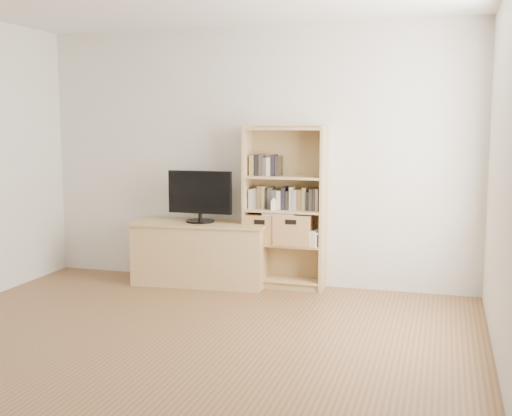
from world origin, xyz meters
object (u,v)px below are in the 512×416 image
at_px(television, 200,196).
at_px(basket_left, 264,228).
at_px(tv_stand, 201,254).
at_px(basket_right, 294,229).
at_px(baby_monitor, 274,205).
at_px(bookshelf, 285,208).
at_px(laptop, 281,214).

distance_m(television, basket_left, 0.72).
bearing_deg(television, tv_stand, 0.00).
bearing_deg(basket_right, baby_monitor, -156.95).
xyz_separation_m(bookshelf, television, (-0.86, -0.11, 0.10)).
xyz_separation_m(basket_left, basket_right, (0.31, -0.00, 0.01)).
xyz_separation_m(tv_stand, basket_left, (0.64, 0.11, 0.28)).
relative_size(television, baby_monitor, 6.87).
bearing_deg(television, basket_left, 9.85).
bearing_deg(basket_right, tv_stand, -174.67).
bearing_deg(laptop, bookshelf, 27.06).
distance_m(television, laptop, 0.84).
distance_m(baby_monitor, basket_right, 0.32).
relative_size(tv_stand, basket_left, 3.86).
bearing_deg(tv_stand, basket_right, 1.21).
height_order(television, laptop, television).
height_order(television, basket_left, television).
relative_size(bookshelf, basket_right, 4.41).
bearing_deg(bookshelf, television, -172.33).
xyz_separation_m(television, laptop, (0.82, 0.09, -0.16)).
xyz_separation_m(basket_right, laptop, (-0.14, -0.01, 0.15)).
height_order(basket_right, laptop, laptop).
xyz_separation_m(tv_stand, baby_monitor, (0.76, 0.02, 0.53)).
bearing_deg(baby_monitor, basket_right, 9.99).
distance_m(tv_stand, baby_monitor, 0.93).
bearing_deg(baby_monitor, basket_left, 131.49).
bearing_deg(television, baby_monitor, 1.96).
xyz_separation_m(television, basket_left, (0.64, 0.11, -0.31)).
bearing_deg(baby_monitor, television, 167.57).
relative_size(basket_right, laptop, 1.14).
bearing_deg(basket_left, television, -169.48).
height_order(tv_stand, basket_right, basket_right).
distance_m(baby_monitor, basket_left, 0.29).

